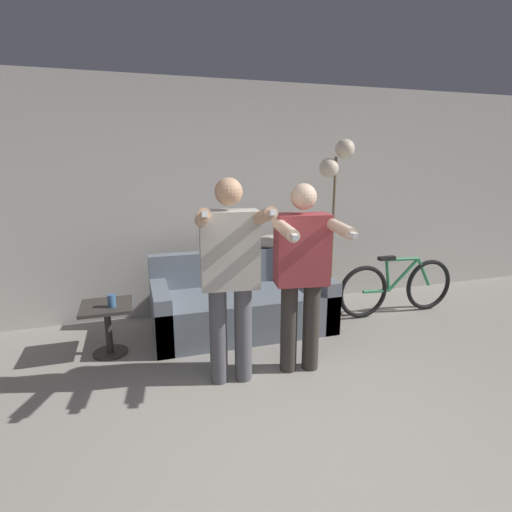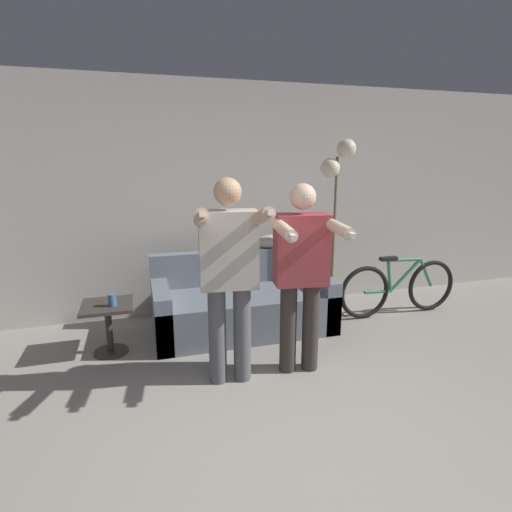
% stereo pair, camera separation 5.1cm
% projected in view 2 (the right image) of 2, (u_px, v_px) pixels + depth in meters
% --- Properties ---
extents(ground_plane, '(16.00, 16.00, 0.00)m').
position_uv_depth(ground_plane, '(328.00, 501.00, 2.11)').
color(ground_plane, gray).
extents(wall_back, '(10.00, 0.05, 2.60)m').
position_uv_depth(wall_back, '(216.00, 200.00, 4.56)').
color(wall_back, beige).
rests_on(wall_back, ground_plane).
extents(couch, '(1.83, 0.86, 0.79)m').
position_uv_depth(couch, '(242.00, 305.00, 4.21)').
color(couch, slate).
rests_on(couch, ground_plane).
extents(person_left, '(0.56, 0.71, 1.63)m').
position_uv_depth(person_left, '(229.00, 269.00, 3.03)').
color(person_left, '#56565B').
rests_on(person_left, ground_plane).
extents(person_right, '(0.56, 0.72, 1.58)m').
position_uv_depth(person_right, '(302.00, 268.00, 3.21)').
color(person_right, '#38332D').
rests_on(person_right, ground_plane).
extents(cat, '(0.50, 0.15, 0.18)m').
position_uv_depth(cat, '(272.00, 241.00, 4.48)').
color(cat, '#B7AD9E').
rests_on(cat, couch).
extents(floor_lamp, '(0.39, 0.31, 1.97)m').
position_uv_depth(floor_lamp, '(337.00, 180.00, 4.27)').
color(floor_lamp, '#756047').
rests_on(floor_lamp, ground_plane).
extents(side_table, '(0.45, 0.45, 0.48)m').
position_uv_depth(side_table, '(108.00, 318.00, 3.65)').
color(side_table, '#38332D').
rests_on(side_table, ground_plane).
extents(cup, '(0.07, 0.07, 0.11)m').
position_uv_depth(cup, '(112.00, 300.00, 3.56)').
color(cup, '#3D6693').
rests_on(cup, side_table).
extents(bicycle, '(1.50, 0.07, 0.70)m').
position_uv_depth(bicycle, '(399.00, 288.00, 4.59)').
color(bicycle, black).
rests_on(bicycle, ground_plane).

